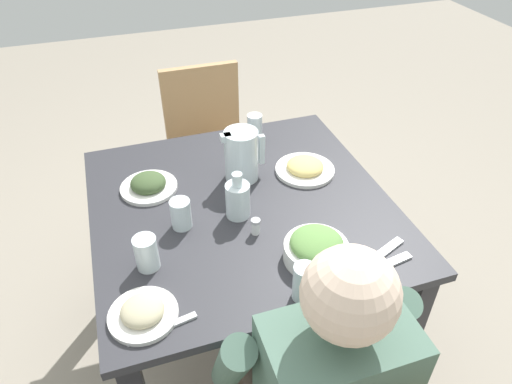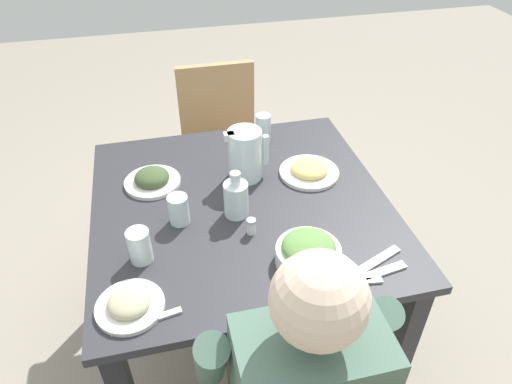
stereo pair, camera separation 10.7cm
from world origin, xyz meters
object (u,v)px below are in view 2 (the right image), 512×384
object	(u,v)px
diner_near	(293,382)
water_glass_near_right	(140,246)
salad_bowl	(308,252)
oil_carafe	(236,200)
dining_table	(242,227)
plate_dolmas	(152,179)
salt_shaker	(251,226)
plate_fries	(309,170)
water_glass_center	(179,210)
plate_beans	(129,304)
water_glass_by_pitcher	(290,285)
water_glass_far_right	(263,128)
water_pitcher	(245,154)
chair_far	(221,142)

from	to	relation	value
diner_near	water_glass_near_right	distance (m)	0.56
diner_near	salad_bowl	world-z (taller)	diner_near
diner_near	oil_carafe	distance (m)	0.58
dining_table	oil_carafe	size ratio (longest dim) A/B	6.03
diner_near	plate_dolmas	bearing A→B (deg)	110.36
plate_dolmas	salt_shaker	world-z (taller)	plate_dolmas
oil_carafe	dining_table	bearing A→B (deg)	61.39
plate_dolmas	water_glass_near_right	distance (m)	0.37
water_glass_near_right	plate_fries	bearing A→B (deg)	25.68
salt_shaker	salad_bowl	bearing A→B (deg)	-50.23
diner_near	water_glass_center	xyz separation A→B (m)	(-0.22, 0.56, 0.16)
plate_beans	plate_dolmas	bearing A→B (deg)	80.46
plate_beans	water_glass_by_pitcher	xyz separation A→B (m)	(0.42, -0.07, 0.04)
plate_beans	water_glass_far_right	xyz separation A→B (m)	(0.55, 0.74, 0.04)
salad_bowl	water_glass_by_pitcher	bearing A→B (deg)	-127.23
salad_bowl	plate_fries	bearing A→B (deg)	70.90
dining_table	water_glass_near_right	size ratio (longest dim) A/B	9.25
water_glass_by_pitcher	diner_near	bearing A→B (deg)	-101.85
water_glass_by_pitcher	water_glass_near_right	distance (m)	0.45
salad_bowl	plate_beans	xyz separation A→B (m)	(-0.51, -0.05, -0.03)
water_pitcher	water_glass_by_pitcher	bearing A→B (deg)	-90.45
chair_far	plate_beans	xyz separation A→B (m)	(-0.44, -1.17, 0.27)
chair_far	water_pitcher	world-z (taller)	water_pitcher
water_pitcher	plate_dolmas	xyz separation A→B (m)	(-0.33, 0.03, -0.08)
diner_near	water_glass_far_right	xyz separation A→B (m)	(0.16, 0.98, 0.17)
chair_far	oil_carafe	xyz separation A→B (m)	(-0.09, -0.86, 0.31)
salad_bowl	water_glass_near_right	bearing A→B (deg)	165.21
oil_carafe	diner_near	bearing A→B (deg)	-86.65
plate_beans	water_glass_by_pitcher	distance (m)	0.43
diner_near	plate_beans	xyz separation A→B (m)	(-0.38, 0.24, 0.13)
salad_bowl	water_glass_by_pitcher	xyz separation A→B (m)	(-0.09, -0.12, 0.01)
chair_far	water_pitcher	distance (m)	0.75
plate_beans	water_pitcher	bearing A→B (deg)	50.28
salad_bowl	plate_fries	distance (m)	0.45
dining_table	plate_fries	size ratio (longest dim) A/B	4.54
water_glass_by_pitcher	water_glass_center	xyz separation A→B (m)	(-0.25, 0.38, -0.01)
plate_dolmas	water_glass_far_right	bearing A→B (deg)	23.23
salad_bowl	water_pitcher	bearing A→B (deg)	100.52
water_glass_near_right	salt_shaker	world-z (taller)	water_glass_near_right
water_pitcher	plate_beans	world-z (taller)	water_pitcher
water_glass_center	water_pitcher	bearing A→B (deg)	36.76
chair_far	plate_dolmas	bearing A→B (deg)	-119.12
water_pitcher	plate_fries	xyz separation A→B (m)	(0.23, -0.04, -0.08)
plate_beans	plate_fries	xyz separation A→B (m)	(0.65, 0.47, 0.00)
water_glass_by_pitcher	water_glass_center	world-z (taller)	water_glass_by_pitcher
salad_bowl	water_glass_center	world-z (taller)	water_glass_center
plate_dolmas	water_glass_near_right	size ratio (longest dim) A/B	1.85
dining_table	plate_dolmas	bearing A→B (deg)	147.56
plate_beans	oil_carafe	xyz separation A→B (m)	(0.35, 0.31, 0.04)
plate_fries	salt_shaker	xyz separation A→B (m)	(-0.28, -0.26, 0.01)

